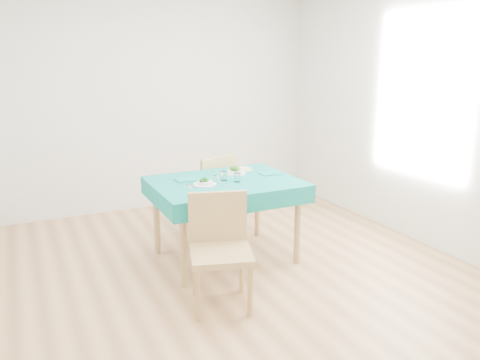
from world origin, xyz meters
name	(u,v)px	position (x,y,z in m)	size (l,w,h in m)	color
room_shell	(240,121)	(0.00, 0.00, 1.35)	(4.02, 4.52, 2.73)	olive
table	(225,220)	(0.02, 0.36, 0.38)	(1.30, 0.99, 0.76)	#096962
chair_near	(221,236)	(-0.37, -0.44, 0.57)	(0.45, 0.50, 1.13)	#997948
chair_far	(206,178)	(0.15, 1.16, 0.59)	(0.47, 0.51, 1.17)	#997948
bowl_near	(205,182)	(-0.20, 0.29, 0.79)	(0.20, 0.20, 0.06)	white
bowl_far	(235,170)	(0.22, 0.56, 0.79)	(0.22, 0.22, 0.07)	white
fork_near	(190,187)	(-0.34, 0.29, 0.76)	(0.02, 0.18, 0.00)	silver
knife_near	(222,183)	(-0.04, 0.28, 0.76)	(0.01, 0.19, 0.00)	silver
fork_far	(218,178)	(0.00, 0.49, 0.76)	(0.02, 0.18, 0.00)	silver
knife_far	(270,173)	(0.54, 0.44, 0.76)	(0.02, 0.23, 0.00)	silver
napkin_near	(187,180)	(-0.28, 0.52, 0.76)	(0.20, 0.14, 0.01)	#0D746B
napkin_far	(271,173)	(0.53, 0.40, 0.76)	(0.22, 0.15, 0.01)	#0D746B
tumbler_center	(224,176)	(0.02, 0.37, 0.80)	(0.07, 0.07, 0.08)	white
tumbler_side	(237,177)	(0.11, 0.28, 0.80)	(0.06, 0.06, 0.08)	white
side_plate	(244,169)	(0.37, 0.67, 0.76)	(0.18, 0.18, 0.01)	#B3DD6B
bread_slice	(244,168)	(0.37, 0.67, 0.77)	(0.10, 0.10, 0.01)	beige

